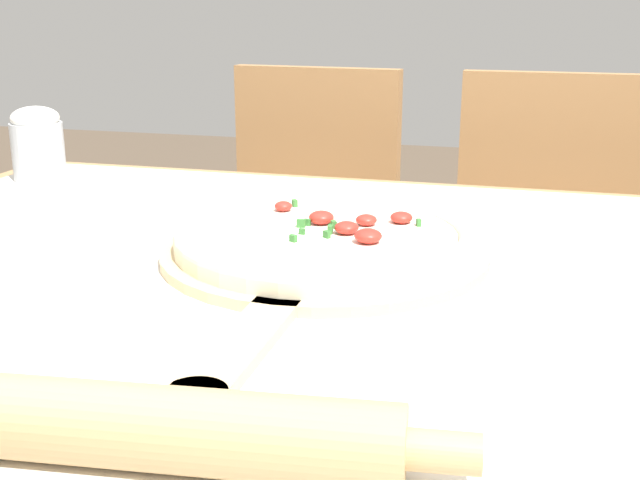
# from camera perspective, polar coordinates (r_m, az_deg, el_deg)

# --- Properties ---
(dining_table) EXTENTS (1.35, 1.01, 0.73)m
(dining_table) POSITION_cam_1_polar(r_m,az_deg,el_deg) (0.92, -0.58, -8.26)
(dining_table) COLOR #A87F51
(dining_table) RESTS_ON ground_plane
(towel_cloth) EXTENTS (1.27, 0.93, 0.00)m
(towel_cloth) POSITION_cam_1_polar(r_m,az_deg,el_deg) (0.88, -0.60, -2.46)
(towel_cloth) COLOR silver
(towel_cloth) RESTS_ON dining_table
(pizza_peel) EXTENTS (0.38, 0.58, 0.01)m
(pizza_peel) POSITION_cam_1_polar(r_m,az_deg,el_deg) (0.91, 0.14, -1.30)
(pizza_peel) COLOR #D6B784
(pizza_peel) RESTS_ON towel_cloth
(pizza) EXTENTS (0.34, 0.34, 0.03)m
(pizza) POSITION_cam_1_polar(r_m,az_deg,el_deg) (0.92, 0.51, 0.22)
(pizza) COLOR beige
(pizza) RESTS_ON pizza_peel
(rolling_pin) EXTENTS (0.46, 0.10, 0.05)m
(rolling_pin) POSITION_cam_1_polar(r_m,az_deg,el_deg) (0.54, -14.35, -12.60)
(rolling_pin) COLOR tan
(rolling_pin) RESTS_ON towel_cloth
(chair_left) EXTENTS (0.43, 0.43, 0.88)m
(chair_left) POSITION_cam_1_polar(r_m,az_deg,el_deg) (1.77, -1.21, -0.16)
(chair_left) COLOR #A37547
(chair_left) RESTS_ON ground_plane
(chair_right) EXTENTS (0.41, 0.41, 0.88)m
(chair_right) POSITION_cam_1_polar(r_m,az_deg,el_deg) (1.71, 15.55, -1.47)
(chair_right) COLOR #A37547
(chair_right) RESTS_ON ground_plane
(flour_cup) EXTENTS (0.08, 0.08, 0.12)m
(flour_cup) POSITION_cam_1_polar(r_m,az_deg,el_deg) (1.40, -19.45, 6.51)
(flour_cup) COLOR #B2B7BC
(flour_cup) RESTS_ON towel_cloth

